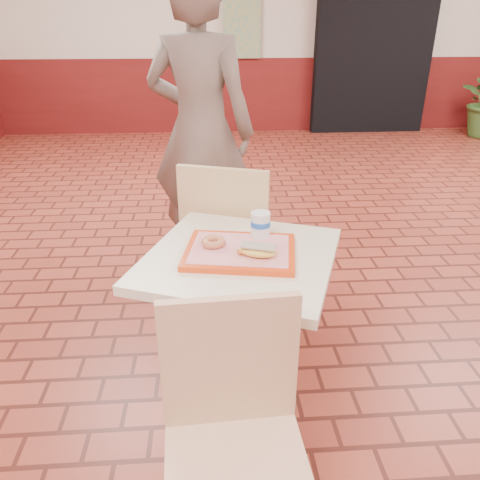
{
  "coord_description": "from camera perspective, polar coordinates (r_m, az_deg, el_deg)",
  "views": [
    {
      "loc": [
        -1.11,
        -1.88,
        1.52
      ],
      "look_at": [
        -1.0,
        -0.33,
        0.78
      ],
      "focal_mm": 35.0,
      "sensor_mm": 36.0,
      "label": 1
    }
  ],
  "objects": [
    {
      "name": "customer",
      "position": [
        2.88,
        -4.83,
        13.11
      ],
      "size": [
        0.76,
        0.62,
        1.8
      ],
      "primitive_type": "imported",
      "rotation": [
        0.0,
        0.0,
        2.81
      ],
      "color": "#6F6056",
      "rests_on": "ground"
    },
    {
      "name": "paper_cup",
      "position": [
        1.82,
        2.51,
        1.96
      ],
      "size": [
        0.08,
        0.08,
        0.1
      ],
      "rotation": [
        0.0,
        0.0,
        -0.18
      ],
      "color": "silver",
      "rests_on": "serving_tray"
    },
    {
      "name": "corridor_doorway",
      "position": [
        7.16,
        15.92,
        21.37
      ],
      "size": [
        1.6,
        0.22,
        2.2
      ],
      "primitive_type": "cube",
      "color": "black",
      "rests_on": "ground"
    },
    {
      "name": "long_john_donut",
      "position": [
        1.68,
        2.09,
        -1.34
      ],
      "size": [
        0.15,
        0.11,
        0.04
      ],
      "rotation": [
        0.0,
        0.0,
        -0.34
      ],
      "color": "gold",
      "rests_on": "serving_tray"
    },
    {
      "name": "wainscot_band",
      "position": [
        2.41,
        23.9,
        -1.77
      ],
      "size": [
        8.0,
        10.0,
        1.0
      ],
      "color": "#5C1211",
      "rests_on": "ground"
    },
    {
      "name": "main_table",
      "position": [
        1.87,
        0.0,
        -8.15
      ],
      "size": [
        0.68,
        0.68,
        0.72
      ],
      "rotation": [
        0.0,
        0.0,
        -0.36
      ],
      "color": "beige",
      "rests_on": "ground"
    },
    {
      "name": "ring_donut",
      "position": [
        1.76,
        -3.29,
        -0.22
      ],
      "size": [
        0.1,
        0.1,
        0.03
      ],
      "primitive_type": "torus",
      "rotation": [
        0.0,
        0.0,
        -0.05
      ],
      "color": "#BA6B43",
      "rests_on": "serving_tray"
    },
    {
      "name": "chair_main_front",
      "position": [
        1.41,
        -0.69,
        -22.41
      ],
      "size": [
        0.41,
        0.41,
        0.85
      ],
      "rotation": [
        0.0,
        0.0,
        0.05
      ],
      "color": "tan",
      "rests_on": "ground"
    },
    {
      "name": "chair_main_back",
      "position": [
        2.33,
        -1.24,
        0.0
      ],
      "size": [
        0.54,
        0.54,
        0.92
      ],
      "rotation": [
        0.0,
        0.0,
        2.82
      ],
      "color": "#E5C389",
      "rests_on": "ground"
    },
    {
      "name": "serving_tray",
      "position": [
        1.74,
        0.0,
        -1.41
      ],
      "size": [
        0.4,
        0.31,
        0.03
      ],
      "rotation": [
        0.0,
        0.0,
        -0.17
      ],
      "color": "red",
      "rests_on": "main_table"
    },
    {
      "name": "promo_poster",
      "position": [
        6.84,
        0.27,
        26.29
      ],
      "size": [
        0.5,
        0.03,
        1.2
      ],
      "primitive_type": "cube",
      "color": "gray",
      "rests_on": "wainscot_band"
    }
  ]
}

